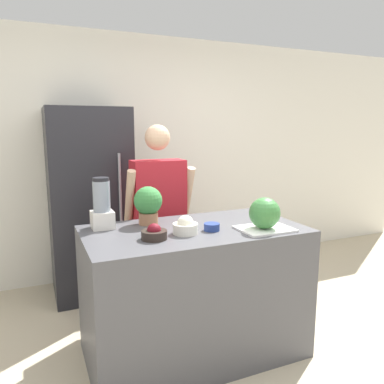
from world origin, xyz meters
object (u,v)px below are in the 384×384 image
Objects in this scene: watermelon at (265,213)px; potted_plant at (148,203)px; bowl_cherries at (154,233)px; bowl_small_blue at (212,227)px; blender at (102,206)px; person at (159,219)px; refrigerator at (90,203)px; bowl_cream at (185,227)px.

watermelon is 0.83m from potted_plant.
bowl_cherries reaches higher than bowl_small_blue.
watermelon is 0.60× the size of blender.
potted_plant is (0.07, 0.37, 0.12)m from bowl_cherries.
potted_plant is (-0.23, -0.47, 0.25)m from person.
person is at bearing 97.77° from bowl_small_blue.
person is 0.58m from potted_plant.
refrigerator is 1.11m from blender.
blender reaches higher than bowl_small_blue.
refrigerator reaches higher than bowl_cream.
refrigerator reaches higher than person.
person is 0.83m from bowl_small_blue.
bowl_cream is 0.38m from potted_plant.
watermelon is (0.93, -1.59, 0.15)m from refrigerator.
bowl_cherries is (-0.75, 0.10, -0.08)m from watermelon.
bowl_small_blue is 0.30× the size of blender.
blender is (-0.56, -0.45, 0.25)m from person.
bowl_small_blue is at bearing 157.47° from watermelon.
bowl_cherries is at bearing 172.14° from watermelon.
bowl_small_blue is at bearing 0.12° from bowl_cream.
person is 4.64× the size of blender.
blender is at bearing 122.69° from bowl_cherries.
refrigerator is at bearing 102.84° from potted_plant.
potted_plant is at bearing -3.36° from blender.
bowl_small_blue is (0.19, 0.00, -0.02)m from bowl_cream.
bowl_cherries is 1.52× the size of bowl_small_blue.
bowl_cream is (0.23, 0.03, 0.01)m from bowl_cherries.
refrigerator is at bearing 105.57° from bowl_cream.
bowl_small_blue is 0.50m from potted_plant.
bowl_cherries is at bearing -57.31° from blender.
bowl_cherries is 0.59× the size of potted_plant.
person is at bearing 63.69° from potted_plant.
person reaches higher than blender.
refrigerator is 10.89× the size of bowl_cream.
bowl_cream is at bearing -179.88° from bowl_small_blue.
person is 5.99× the size of potted_plant.
refrigerator is at bearing 112.43° from bowl_small_blue.
blender is (-0.25, 0.39, 0.12)m from bowl_cherries.
potted_plant reaches higher than bowl_cherries.
blender reaches higher than bowl_cherries.
bowl_cherries is at bearing -175.47° from bowl_small_blue.
bowl_cherries is 0.98× the size of bowl_cream.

